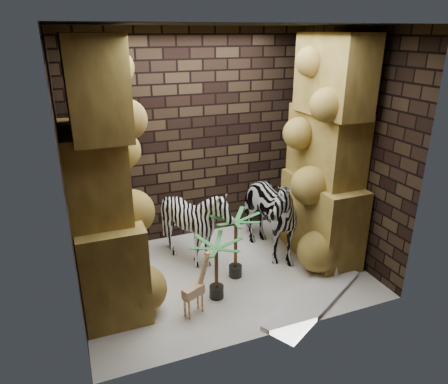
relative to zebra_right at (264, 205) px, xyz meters
name	(u,v)px	position (x,y,z in m)	size (l,w,h in m)	color
floor	(224,273)	(-0.69, -0.29, -0.74)	(3.50, 3.50, 0.00)	white
ceiling	(224,24)	(-0.69, -0.29, 2.26)	(3.50, 3.50, 0.00)	black
wall_back	(192,139)	(-0.69, 0.96, 0.76)	(3.50, 3.50, 0.00)	black
wall_front	(275,202)	(-0.69, -1.54, 0.76)	(3.50, 3.50, 0.00)	black
wall_left	(65,182)	(-2.44, -0.29, 0.76)	(3.00, 3.00, 0.00)	black
wall_right	(348,148)	(1.06, -0.29, 0.76)	(3.00, 3.00, 0.00)	black
rock_pillar_left	(100,178)	(-2.09, -0.29, 0.76)	(0.68, 1.30, 3.00)	gold
rock_pillar_right	(327,151)	(0.73, -0.29, 0.76)	(0.58, 1.25, 3.00)	gold
zebra_right	(264,205)	(0.00, 0.00, 0.00)	(0.67, 1.24, 1.47)	white
zebra_left	(195,228)	(-0.95, 0.10, -0.22)	(0.92, 1.13, 1.03)	white
giraffe_toy	(193,285)	(-1.30, -0.93, -0.36)	(0.38, 0.13, 0.74)	#F4C791
palm_front	(236,246)	(-0.58, -0.40, -0.30)	(0.36, 0.36, 0.87)	#1D6F33
palm_back	(216,269)	(-0.96, -0.73, -0.36)	(0.36, 0.36, 0.75)	#1D6F33
surfboard	(314,298)	(0.08, -1.21, -0.71)	(1.66, 0.41, 0.05)	silver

